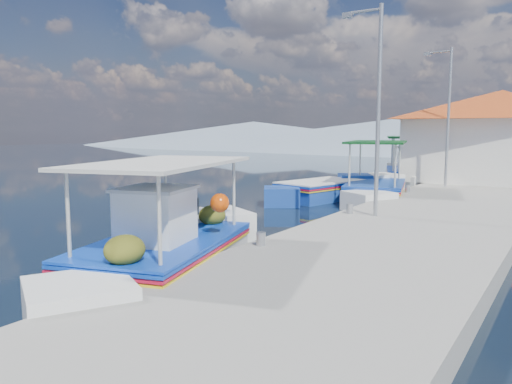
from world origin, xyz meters
The scene contains 10 objects.
ground centered at (0.00, 0.00, 0.00)m, with size 160.00×160.00×0.00m, color black.
quay centered at (5.90, 6.00, 0.25)m, with size 5.00×44.00×0.50m, color gray.
bollards centered at (3.80, 5.25, 0.65)m, with size 0.20×17.20×0.30m.
main_caique centered at (2.38, -4.42, 0.51)m, with size 3.74×7.69×2.63m.
caique_green_canopy centered at (2.42, 8.31, 0.42)m, with size 3.42×7.26×2.80m.
caique_blue_hull centered at (0.22, 7.51, 0.33)m, with size 3.09×6.70×1.23m.
caique_far centered at (1.70, 15.81, 0.54)m, with size 4.17×7.85×2.91m.
harbor_building centered at (6.20, 15.00, 2.78)m, with size 10.49×10.49×4.40m.
lamp_post_near centered at (4.51, 2.00, 3.85)m, with size 1.21×0.14×6.00m.
lamp_post_far centered at (4.51, 11.00, 3.85)m, with size 1.21×0.14×6.00m.
Camera 1 is at (9.50, -12.02, 3.03)m, focal length 35.11 mm.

